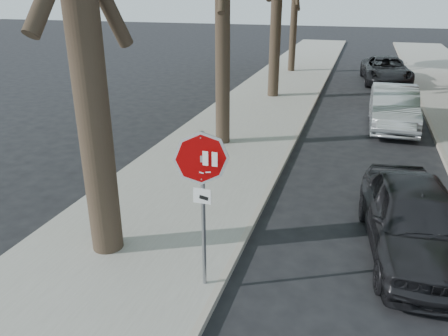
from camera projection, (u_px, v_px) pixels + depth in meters
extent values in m
plane|color=black|center=(246.00, 297.00, 7.02)|extent=(120.00, 120.00, 0.00)
cube|color=gray|center=(261.00, 107.00, 18.29)|extent=(4.00, 55.00, 0.12)
cube|color=#9E9384|center=(310.00, 110.00, 17.73)|extent=(0.12, 55.00, 0.13)
cube|color=#9E9384|center=(427.00, 119.00, 16.51)|extent=(0.12, 55.00, 0.13)
cylinder|color=gray|center=(203.00, 213.00, 6.67)|extent=(0.06, 0.06, 2.60)
cube|color=#99999E|center=(202.00, 158.00, 6.31)|extent=(0.05, 0.06, 0.10)
cylinder|color=#99999E|center=(201.00, 158.00, 6.31)|extent=(0.76, 0.32, 0.82)
cylinder|color=white|center=(201.00, 159.00, 6.29)|extent=(0.76, 0.32, 0.82)
cylinder|color=red|center=(201.00, 159.00, 6.29)|extent=(0.68, 0.29, 0.74)
cube|color=white|center=(187.00, 156.00, 6.33)|extent=(0.08, 0.00, 0.22)
cube|color=white|center=(196.00, 157.00, 6.29)|extent=(0.08, 0.00, 0.22)
cube|color=white|center=(205.00, 158.00, 6.25)|extent=(0.08, 0.00, 0.22)
cube|color=white|center=(215.00, 159.00, 6.21)|extent=(0.08, 0.00, 0.22)
cube|color=silver|center=(194.00, 171.00, 6.38)|extent=(0.08, 0.00, 0.03)
cube|color=silver|center=(201.00, 173.00, 6.36)|extent=(0.08, 0.00, 0.03)
cube|color=silver|center=(208.00, 172.00, 6.32)|extent=(0.08, 0.00, 0.03)
cube|color=white|center=(202.00, 196.00, 6.53)|extent=(0.28, 0.02, 0.24)
cube|color=black|center=(204.00, 198.00, 6.51)|extent=(0.15, 0.00, 0.08)
imported|color=black|center=(415.00, 219.00, 7.96)|extent=(2.12, 4.27, 1.40)
imported|color=#A9ADB1|center=(393.00, 107.00, 15.54)|extent=(1.58, 4.40, 1.44)
imported|color=black|center=(386.00, 70.00, 23.07)|extent=(2.72, 5.10, 1.36)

